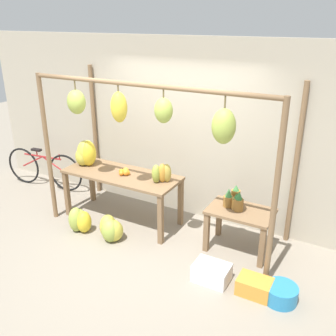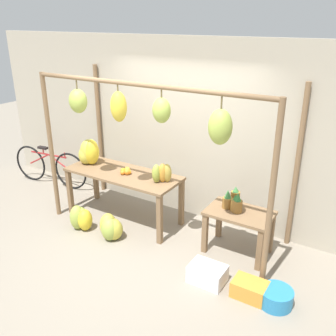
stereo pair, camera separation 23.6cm
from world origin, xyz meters
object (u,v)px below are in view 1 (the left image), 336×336
Objects in this scene: banana_pile_on_table at (86,154)px; fruit_crate_purple at (254,286)px; blue_bucket at (281,294)px; fruit_crate_white at (212,273)px; banana_pile_ground_right at (111,229)px; orange_pile at (125,172)px; parked_bicycle at (44,168)px; papaya_pile at (161,173)px; pineapple_cluster at (235,199)px; banana_pile_ground_left at (80,220)px.

banana_pile_on_table reaches higher than fruit_crate_purple.
fruit_crate_white is at bearing -176.77° from blue_bucket.
banana_pile_ground_right reaches higher than blue_bucket.
orange_pile is 0.41× the size of banana_pile_ground_right.
parked_bicycle is (-2.23, 0.89, 0.20)m from banana_pile_ground_right.
papaya_pile is at bearing -0.85° from banana_pile_on_table.
papaya_pile reaches higher than fruit_crate_purple.
fruit_crate_purple is at bearing -54.75° from pineapple_cluster.
banana_pile_ground_left is 0.23× the size of parked_bicycle.
orange_pile is at bearing -2.67° from banana_pile_on_table.
fruit_crate_white is at bearing -15.01° from parked_bicycle.
banana_pile_on_table is 1.08× the size of banana_pile_ground_left.
pineapple_cluster is at bearing 1.84° from banana_pile_on_table.
banana_pile_on_table reaches higher than pineapple_cluster.
fruit_crate_purple is at bearing 2.16° from fruit_crate_white.
banana_pile_ground_left reaches higher than blue_bucket.
banana_pile_on_table is at bearing 166.47° from fruit_crate_purple.
orange_pile is at bearing 162.97° from fruit_crate_purple.
fruit_crate_white is at bearing -2.86° from banana_pile_ground_left.
pineapple_cluster is at bearing 3.88° from orange_pile.
banana_pile_ground_left is at bearing -149.60° from papaya_pile.
fruit_crate_white reaches higher than blue_bucket.
fruit_crate_purple is at bearing -13.01° from parked_bicycle.
orange_pile is 0.12× the size of parked_bicycle.
pineapple_cluster is 1.05m from fruit_crate_white.
pineapple_cluster reaches higher than orange_pile.
fruit_crate_purple reaches higher than blue_bucket.
papaya_pile is (-1.13, 0.74, 0.83)m from fruit_crate_white.
banana_pile_on_table reaches higher than papaya_pile.
fruit_crate_white is at bearing -33.17° from papaya_pile.
banana_pile_on_table is 2.50m from pineapple_cluster.
banana_pile_ground_left is at bearing -28.99° from parked_bicycle.
fruit_crate_purple is at bearing -17.03° from orange_pile.
banana_pile_ground_right is at bearing -21.73° from parked_bicycle.
orange_pile is 0.49× the size of banana_pile_ground_left.
banana_pile_on_table reaches higher than banana_pile_ground_left.
banana_pile_ground_left reaches higher than banana_pile_ground_right.
blue_bucket is at bearing -11.92° from banana_pile_on_table.
orange_pile is 0.49× the size of fruit_crate_purple.
blue_bucket is at bearing -2.34° from banana_pile_ground_right.
banana_pile_ground_right is 1.65× the size of papaya_pile.
banana_pile_ground_left is 2.74m from fruit_crate_purple.
papaya_pile is 0.73× the size of fruit_crate_purple.
orange_pile reaches higher than banana_pile_ground_right.
fruit_crate_white is 1.15× the size of blue_bucket.
parked_bicycle is 5.85× the size of papaya_pile.
banana_pile_ground_right is at bearing -156.64° from pineapple_cluster.
papaya_pile reaches higher than blue_bucket.
blue_bucket is 2.25m from papaya_pile.
orange_pile reaches higher than blue_bucket.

